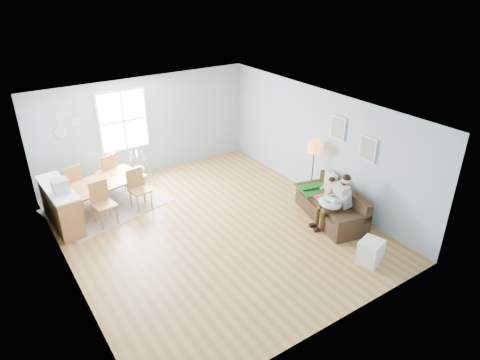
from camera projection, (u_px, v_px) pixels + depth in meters
room at (210, 125)px, 8.39m from camera, size 8.40×9.40×3.90m
window at (123, 121)px, 11.01m from camera, size 1.32×0.08×1.62m
pictures at (352, 138)px, 9.35m from camera, size 0.05×1.34×0.74m
wall_plates at (66, 124)px, 10.24m from camera, size 0.67×0.02×0.66m
sofa at (333, 208)px, 9.76m from camera, size 1.26×2.06×0.78m
green_throw at (317, 188)px, 10.17m from camera, size 1.04×0.94×0.04m
beige_pillow at (331, 181)px, 10.05m from camera, size 0.26×0.45×0.43m
father at (336, 199)px, 9.32m from camera, size 0.91×0.53×1.23m
nursing_pillow at (330, 203)px, 9.30m from camera, size 0.64×0.64×0.21m
infant at (330, 199)px, 9.29m from camera, size 0.15×0.35×0.13m
toddler at (328, 190)px, 9.72m from camera, size 0.51×0.30×0.76m
floor_lamp at (314, 152)px, 10.17m from camera, size 0.31×0.31×1.52m
storage_cube at (370, 252)px, 8.29m from camera, size 0.53×0.50×0.49m
rug at (108, 205)px, 10.42m from camera, size 3.03×2.57×0.01m
dining_table at (106, 193)px, 10.28m from camera, size 2.01×1.41×0.64m
chair_sw at (102, 200)px, 9.47m from camera, size 0.50×0.50×1.00m
chair_se at (138, 186)px, 10.10m from camera, size 0.49×0.49×0.98m
chair_nw at (72, 182)px, 10.24m from camera, size 0.56×0.56×1.03m
chair_ne at (108, 170)px, 10.88m from camera, size 0.58×0.58×1.00m
counter at (61, 206)px, 9.43m from camera, size 0.58×1.72×0.95m
monitor at (60, 186)px, 8.92m from camera, size 0.34×0.33×0.30m
baby_swing at (139, 169)px, 11.38m from camera, size 1.04×1.05×0.84m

